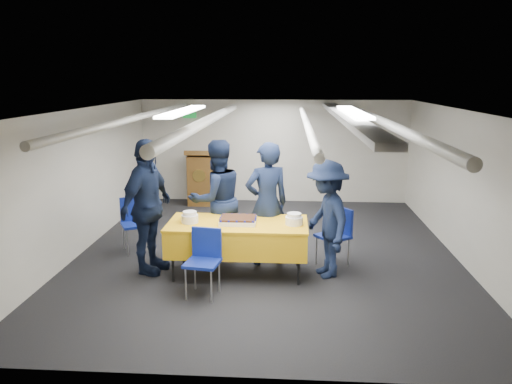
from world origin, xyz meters
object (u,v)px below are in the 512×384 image
chair_near (204,255)px  sailor_c (147,207)px  sailor_d (327,219)px  podium (201,177)px  sheet_cake (238,220)px  sailor_b (217,200)px  chair_right (337,230)px  chair_left (134,218)px  sailor_a (267,204)px  serving_table (238,237)px

chair_near → sailor_c: size_ratio=0.45×
chair_near → sailor_d: size_ratio=0.52×
podium → sailor_c: sailor_c is taller
sheet_cake → sailor_b: bearing=119.8°
chair_right → chair_left: size_ratio=1.00×
sailor_a → sailor_d: sailor_a is taller
serving_table → sailor_c: size_ratio=1.01×
chair_near → sailor_a: (0.76, 1.18, 0.40)m
chair_near → podium: bearing=100.4°
chair_near → sailor_c: 1.25m
chair_near → chair_left: (-1.44, 1.63, 0.00)m
sheet_cake → chair_right: 1.56m
serving_table → sailor_d: (1.26, 0.02, 0.28)m
chair_near → sailor_c: sailor_c is taller
chair_left → sailor_c: 1.15m
chair_near → sailor_b: size_ratio=0.47×
chair_right → sailor_d: bearing=-113.6°
sailor_c → sailor_d: (2.55, 0.02, -0.14)m
sailor_d → sailor_b: bearing=-129.1°
serving_table → sailor_b: (-0.40, 0.68, 0.37)m
podium → sailor_a: bearing=-65.2°
serving_table → chair_left: (-1.80, 0.93, -0.03)m
sailor_d → sailor_c: bearing=-106.7°
serving_table → chair_left: size_ratio=2.28×
chair_right → podium: bearing=127.6°
serving_table → chair_right: (1.46, 0.49, -0.03)m
podium → sailor_a: sailor_a is taller
chair_left → sailor_c: bearing=-61.7°
sailor_c → chair_right: bearing=-62.8°
chair_left → podium: bearing=79.3°
chair_left → sheet_cake: bearing=-27.8°
podium → chair_right: size_ratio=1.44×
sailor_a → sailor_d: (0.86, -0.45, -0.10)m
serving_table → chair_near: 0.79m
sheet_cake → chair_left: bearing=152.2°
sheet_cake → sailor_b: (-0.41, 0.71, 0.12)m
serving_table → chair_near: chair_near is taller
podium → sailor_c: size_ratio=0.64×
sailor_c → serving_table: bearing=-72.8°
podium → sailor_c: (-0.07, -3.98, 0.36)m
serving_table → sheet_cake: 0.26m
chair_left → sailor_a: (2.19, -0.45, 0.40)m
sailor_b → sailor_a: bearing=132.4°
chair_left → serving_table: bearing=-27.3°
sailor_d → chair_right: bearing=139.1°
serving_table → chair_left: bearing=152.7°
chair_right → sailor_c: sailor_c is taller
sailor_b → sailor_c: sailor_c is taller
sailor_c → sheet_cake: bearing=-74.0°
podium → chair_near: 4.76m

